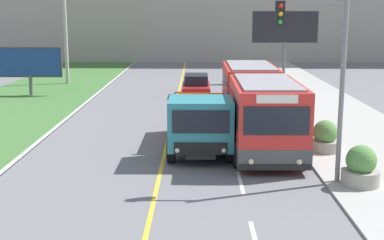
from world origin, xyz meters
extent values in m
cube|color=silver|center=(2.75, 7.80, 0.00)|extent=(0.12, 2.40, 0.01)
cube|color=silver|center=(2.75, 12.40, 0.00)|extent=(0.12, 2.40, 0.01)
cube|color=silver|center=(2.75, 17.00, 0.00)|extent=(0.12, 2.40, 0.01)
cube|color=silver|center=(2.75, 21.60, 0.00)|extent=(0.12, 2.40, 0.01)
cube|color=silver|center=(2.75, 26.20, 0.00)|extent=(0.12, 2.40, 0.01)
cube|color=red|center=(3.96, 15.67, 1.59)|extent=(2.52, 5.50, 2.63)
cube|color=#4C4C51|center=(3.96, 15.67, 0.62)|extent=(2.54, 5.52, 0.70)
cube|color=black|center=(3.96, 15.67, 1.99)|extent=(2.54, 5.06, 0.92)
cube|color=gray|center=(3.96, 15.67, 2.95)|extent=(2.14, 4.95, 0.08)
cube|color=red|center=(3.96, 22.07, 1.59)|extent=(2.52, 5.50, 2.63)
cube|color=#4C4C51|center=(3.96, 22.07, 0.62)|extent=(2.54, 5.52, 0.70)
cube|color=black|center=(3.96, 22.07, 1.99)|extent=(2.54, 5.06, 0.92)
cube|color=gray|center=(3.96, 22.07, 2.95)|extent=(2.14, 4.95, 0.08)
cube|color=#474747|center=(3.96, 18.87, 1.59)|extent=(2.32, 0.90, 2.42)
cube|color=black|center=(3.96, 12.90, 1.99)|extent=(2.22, 0.04, 0.97)
cube|color=black|center=(3.96, 12.89, 0.38)|extent=(2.47, 0.06, 0.20)
sphere|color=#F4EAB2|center=(3.14, 12.88, 0.57)|extent=(0.20, 0.20, 0.20)
sphere|color=#F4EAB2|center=(4.78, 12.88, 0.57)|extent=(0.20, 0.20, 0.20)
cube|color=white|center=(3.96, 12.90, 2.73)|extent=(1.39, 0.04, 0.28)
cylinder|color=black|center=(2.76, 14.13, 0.50)|extent=(0.28, 1.00, 1.00)
cylinder|color=black|center=(5.16, 14.13, 0.50)|extent=(0.28, 1.00, 1.00)
cylinder|color=black|center=(2.76, 17.43, 0.50)|extent=(0.28, 1.00, 1.00)
cylinder|color=black|center=(5.16, 17.43, 0.50)|extent=(0.28, 1.00, 1.00)
cylinder|color=black|center=(2.76, 22.62, 0.50)|extent=(0.28, 1.00, 1.00)
cylinder|color=black|center=(5.16, 22.62, 0.50)|extent=(0.28, 1.00, 1.00)
cube|color=black|center=(1.43, 17.13, 0.45)|extent=(1.08, 6.42, 0.20)
cube|color=teal|center=(1.43, 15.03, 1.47)|extent=(2.40, 2.21, 1.84)
cube|color=black|center=(1.43, 13.91, 1.74)|extent=(2.04, 0.04, 0.83)
cube|color=black|center=(1.43, 13.90, 0.77)|extent=(1.92, 0.06, 0.44)
sphere|color=silver|center=(0.59, 13.89, 0.70)|extent=(0.18, 0.18, 0.18)
sphere|color=silver|center=(2.27, 13.89, 0.70)|extent=(0.18, 0.18, 0.18)
cube|color=orange|center=(1.43, 18.37, 0.61)|extent=(2.28, 3.96, 0.12)
cube|color=orange|center=(0.35, 18.37, 1.18)|extent=(0.12, 3.96, 1.27)
cube|color=orange|center=(2.51, 18.37, 1.18)|extent=(0.12, 3.96, 1.27)
cube|color=orange|center=(1.43, 16.45, 1.18)|extent=(2.28, 0.12, 1.27)
cube|color=orange|center=(1.43, 20.28, 1.18)|extent=(2.28, 0.12, 1.27)
cube|color=orange|center=(1.43, 16.45, 1.93)|extent=(2.28, 0.12, 0.24)
cylinder|color=black|center=(0.33, 14.81, 0.52)|extent=(0.30, 1.04, 1.04)
cylinder|color=black|center=(2.53, 14.81, 0.52)|extent=(0.30, 1.04, 1.04)
cylinder|color=black|center=(0.33, 18.56, 0.52)|extent=(0.30, 1.04, 1.04)
cylinder|color=black|center=(2.53, 18.56, 0.52)|extent=(0.30, 1.04, 1.04)
cube|color=maroon|center=(1.24, 30.89, 0.49)|extent=(1.80, 4.30, 0.61)
cube|color=black|center=(1.24, 31.00, 1.12)|extent=(1.53, 2.36, 0.65)
cylinder|color=black|center=(0.43, 29.60, 0.31)|extent=(0.18, 0.62, 0.62)
cylinder|color=black|center=(2.05, 29.60, 0.31)|extent=(0.18, 0.62, 0.62)
cylinder|color=black|center=(0.43, 32.18, 0.31)|extent=(0.18, 0.62, 0.62)
cylinder|color=black|center=(2.05, 32.18, 0.31)|extent=(0.18, 0.62, 0.62)
cylinder|color=#9E9E99|center=(-8.91, 37.17, 4.86)|extent=(0.28, 0.28, 9.73)
cylinder|color=slate|center=(5.93, 12.33, 3.15)|extent=(0.16, 0.16, 6.30)
cylinder|color=slate|center=(4.83, 12.33, 5.90)|extent=(2.20, 0.10, 0.10)
cube|color=black|center=(3.87, 12.33, 5.50)|extent=(0.28, 0.24, 0.80)
sphere|color=red|center=(3.87, 12.20, 5.74)|extent=(0.14, 0.14, 0.14)
sphere|color=orange|center=(3.87, 12.20, 5.50)|extent=(0.14, 0.14, 0.14)
sphere|color=green|center=(3.87, 12.20, 5.26)|extent=(0.14, 0.14, 0.14)
cylinder|color=#59595B|center=(8.20, 37.94, 1.62)|extent=(0.24, 0.24, 3.24)
cube|color=#333333|center=(8.20, 37.94, 4.40)|extent=(5.17, 0.20, 2.47)
cube|color=black|center=(8.20, 37.83, 4.40)|extent=(5.01, 0.02, 2.31)
cylinder|color=#59595B|center=(-9.93, 31.05, 0.67)|extent=(0.24, 0.24, 1.34)
cube|color=#333333|center=(-9.93, 31.05, 2.26)|extent=(4.34, 0.20, 2.01)
cube|color=navy|center=(-9.93, 30.94, 2.26)|extent=(4.18, 0.02, 1.85)
cylinder|color=gray|center=(6.57, 11.94, 0.33)|extent=(1.22, 1.22, 0.49)
sphere|color=#518442|center=(6.57, 11.94, 0.91)|extent=(0.98, 0.98, 0.98)
cylinder|color=gray|center=(6.42, 16.19, 0.30)|extent=(1.23, 1.23, 0.44)
sphere|color=#518442|center=(6.42, 16.19, 0.86)|extent=(0.98, 0.98, 0.98)
camera|label=1|loc=(1.29, -4.63, 5.57)|focal=50.00mm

